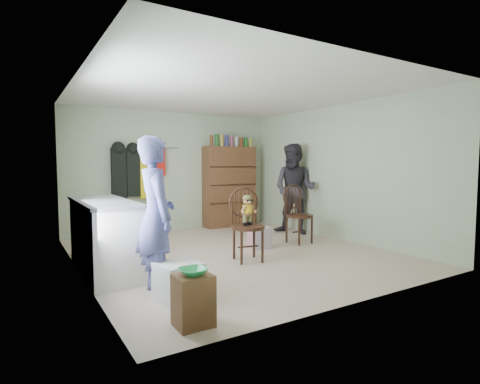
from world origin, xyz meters
TOP-DOWN VIEW (x-y plane):
  - ground_plane at (0.00, 0.00)m, footprint 5.00×5.00m
  - room_walls at (0.00, 0.53)m, footprint 5.00×5.00m
  - counter at (-1.95, 0.00)m, footprint 0.64×1.86m
  - stool at (-1.65, -2.14)m, footprint 0.32×0.27m
  - bowl at (-1.65, -2.14)m, footprint 0.24×0.24m
  - plastic_tub at (-1.53, -1.49)m, footprint 0.48×0.46m
  - chair_front at (-0.05, -0.48)m, footprint 0.56×0.56m
  - chair_far at (1.39, 0.10)m, footprint 0.50×0.50m
  - striped_bag at (0.55, 0.06)m, footprint 0.37×0.30m
  - person_left at (-1.65, -1.17)m, footprint 0.44×0.64m
  - person_right at (1.90, 0.79)m, footprint 1.04×1.11m
  - dresser at (1.25, 2.30)m, footprint 1.20×0.39m
  - coat_rack at (-0.83, 2.38)m, footprint 1.42×0.12m

SIDE VIEW (x-z plane):
  - ground_plane at x=0.00m, z-range 0.00..0.00m
  - striped_bag at x=0.55m, z-range 0.00..0.36m
  - plastic_tub at x=-1.53m, z-range 0.00..0.40m
  - stool at x=-1.65m, z-range 0.00..0.45m
  - counter at x=-1.95m, z-range 0.00..0.94m
  - bowl at x=-1.65m, z-range 0.45..0.51m
  - chair_far at x=1.39m, z-range 0.04..1.09m
  - chair_front at x=-0.05m, z-range 0.09..1.16m
  - person_left at x=-1.65m, z-range 0.00..1.71m
  - person_right at x=1.90m, z-range 0.00..1.82m
  - dresser at x=1.25m, z-range -0.12..1.95m
  - coat_rack at x=-0.83m, z-range 0.70..1.80m
  - room_walls at x=0.00m, z-range -0.92..4.08m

